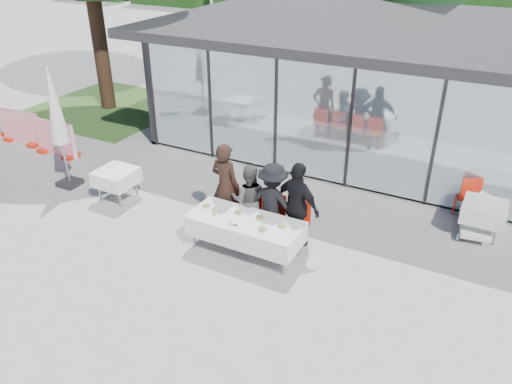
# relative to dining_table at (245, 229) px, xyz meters

# --- Properties ---
(ground) EXTENTS (90.00, 90.00, 0.00)m
(ground) POSITION_rel_dining_table_xyz_m (-0.16, -0.44, -0.54)
(ground) COLOR #9C9B94
(ground) RESTS_ON ground
(pavilion) EXTENTS (14.80, 8.80, 3.44)m
(pavilion) POSITION_rel_dining_table_xyz_m (1.84, 7.73, 1.61)
(pavilion) COLOR gray
(pavilion) RESTS_ON ground
(dining_table) EXTENTS (2.26, 0.96, 0.75)m
(dining_table) POSITION_rel_dining_table_xyz_m (0.00, 0.00, 0.00)
(dining_table) COLOR white
(dining_table) RESTS_ON ground
(diner_a) EXTENTS (0.78, 0.78, 1.92)m
(diner_a) POSITION_rel_dining_table_xyz_m (-0.85, 0.68, 0.42)
(diner_a) COLOR black
(diner_a) RESTS_ON ground
(diner_chair_a) EXTENTS (0.44, 0.44, 0.97)m
(diner_chair_a) POSITION_rel_dining_table_xyz_m (-0.85, 0.75, -0.00)
(diner_chair_a) COLOR red
(diner_chair_a) RESTS_ON ground
(diner_b) EXTENTS (0.97, 0.97, 1.57)m
(diner_b) POSITION_rel_dining_table_xyz_m (-0.29, 0.68, 0.25)
(diner_b) COLOR #525252
(diner_b) RESTS_ON ground
(diner_chair_b) EXTENTS (0.44, 0.44, 0.97)m
(diner_chair_b) POSITION_rel_dining_table_xyz_m (-0.29, 0.75, -0.00)
(diner_chair_b) COLOR red
(diner_chair_b) RESTS_ON ground
(diner_c) EXTENTS (1.12, 1.12, 1.70)m
(diner_c) POSITION_rel_dining_table_xyz_m (0.25, 0.68, 0.31)
(diner_c) COLOR black
(diner_c) RESTS_ON ground
(diner_chair_c) EXTENTS (0.44, 0.44, 0.97)m
(diner_chair_c) POSITION_rel_dining_table_xyz_m (0.25, 0.75, -0.00)
(diner_chair_c) COLOR red
(diner_chair_c) RESTS_ON ground
(diner_d) EXTENTS (1.36, 1.36, 1.84)m
(diner_d) POSITION_rel_dining_table_xyz_m (0.80, 0.68, 0.38)
(diner_d) COLOR black
(diner_d) RESTS_ON ground
(diner_chair_d) EXTENTS (0.44, 0.44, 0.97)m
(diner_chair_d) POSITION_rel_dining_table_xyz_m (0.80, 0.75, -0.00)
(diner_chair_d) COLOR red
(diner_chair_d) RESTS_ON ground
(plate_a) EXTENTS (0.24, 0.24, 0.07)m
(plate_a) POSITION_rel_dining_table_xyz_m (-0.93, 0.07, 0.24)
(plate_a) COLOR silver
(plate_a) RESTS_ON dining_table
(plate_b) EXTENTS (0.24, 0.24, 0.07)m
(plate_b) POSITION_rel_dining_table_xyz_m (-0.23, 0.15, 0.24)
(plate_b) COLOR silver
(plate_b) RESTS_ON dining_table
(plate_c) EXTENTS (0.24, 0.24, 0.07)m
(plate_c) POSITION_rel_dining_table_xyz_m (0.24, 0.14, 0.24)
(plate_c) COLOR silver
(plate_c) RESTS_ON dining_table
(plate_d) EXTENTS (0.24, 0.24, 0.07)m
(plate_d) POSITION_rel_dining_table_xyz_m (0.75, 0.08, 0.24)
(plate_d) COLOR silver
(plate_d) RESTS_ON dining_table
(plate_extra) EXTENTS (0.24, 0.24, 0.07)m
(plate_extra) POSITION_rel_dining_table_xyz_m (0.48, -0.19, 0.24)
(plate_extra) COLOR silver
(plate_extra) RESTS_ON dining_table
(juice_bottle) EXTENTS (0.06, 0.06, 0.13)m
(juice_bottle) POSITION_rel_dining_table_xyz_m (-0.65, -0.10, 0.28)
(juice_bottle) COLOR #7EAF49
(juice_bottle) RESTS_ON dining_table
(drinking_glasses) EXTENTS (0.07, 0.07, 0.10)m
(drinking_glasses) POSITION_rel_dining_table_xyz_m (-0.14, -0.32, 0.26)
(drinking_glasses) COLOR silver
(drinking_glasses) RESTS_ON dining_table
(folded_eyeglasses) EXTENTS (0.14, 0.03, 0.01)m
(folded_eyeglasses) POSITION_rel_dining_table_xyz_m (-0.09, -0.28, 0.22)
(folded_eyeglasses) COLOR black
(folded_eyeglasses) RESTS_ON dining_table
(spare_table_left) EXTENTS (0.86, 0.86, 0.74)m
(spare_table_left) POSITION_rel_dining_table_xyz_m (-3.76, 0.53, 0.02)
(spare_table_left) COLOR white
(spare_table_left) RESTS_ON ground
(spare_table_right) EXTENTS (0.86, 0.86, 0.74)m
(spare_table_right) POSITION_rel_dining_table_xyz_m (4.09, 2.86, 0.02)
(spare_table_right) COLOR white
(spare_table_right) RESTS_ON ground
(spare_chair_b) EXTENTS (0.59, 0.59, 0.97)m
(spare_chair_b) POSITION_rel_dining_table_xyz_m (3.69, 3.57, -0.00)
(spare_chair_b) COLOR red
(spare_chair_b) RESTS_ON ground
(market_umbrella) EXTENTS (0.50, 0.50, 3.00)m
(market_umbrella) POSITION_rel_dining_table_xyz_m (-5.33, 0.47, 1.37)
(market_umbrella) COLOR black
(market_umbrella) RESTS_ON ground
(lounger) EXTENTS (0.79, 1.41, 0.72)m
(lounger) POSITION_rel_dining_table_xyz_m (3.94, 3.12, -0.28)
(lounger) COLOR white
(lounger) RESTS_ON ground
(grass_patch) EXTENTS (5.00, 5.00, 0.02)m
(grass_patch) POSITION_rel_dining_table_xyz_m (-8.66, 5.56, -0.53)
(grass_patch) COLOR #385926
(grass_patch) RESTS_ON ground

